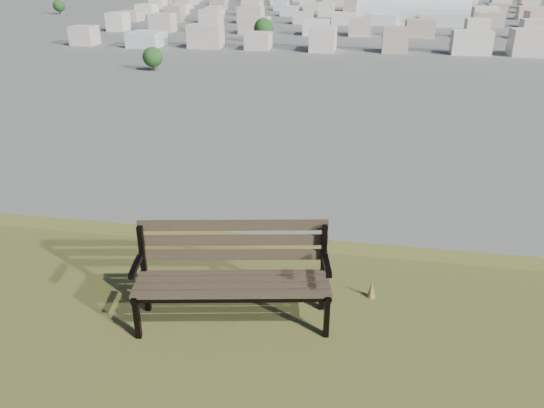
# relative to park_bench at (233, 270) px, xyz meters

# --- Properties ---
(park_bench) EXTENTS (1.77, 0.85, 0.89)m
(park_bench) POSITION_rel_park_bench_xyz_m (0.00, 0.00, 0.00)
(park_bench) COLOR #3C3123
(park_bench) RESTS_ON hilltop_mesa
(arena) EXTENTS (60.89, 33.51, 24.35)m
(arena) POSITION_rel_park_bench_xyz_m (23.89, 304.58, -19.76)
(arena) COLOR silver
(arena) RESTS_ON ground
(city_blocks) EXTENTS (395.00, 361.00, 7.00)m
(city_blocks) POSITION_rel_park_bench_xyz_m (-1.16, 391.78, -22.00)
(city_blocks) COLOR #BDB2A6
(city_blocks) RESTS_ON ground
(city_trees) EXTENTS (406.52, 387.20, 9.98)m
(city_trees) POSITION_rel_park_bench_xyz_m (-27.56, 316.34, -20.67)
(city_trees) COLOR #2F2217
(city_trees) RESTS_ON ground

